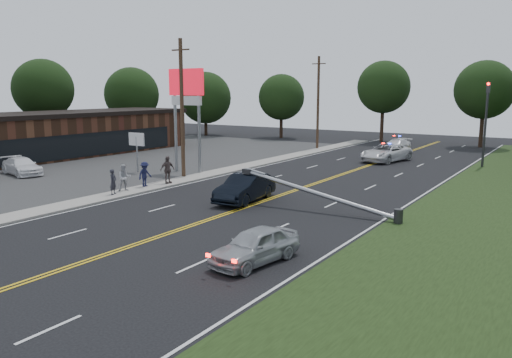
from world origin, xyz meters
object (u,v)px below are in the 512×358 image
Objects in this scene: parked_car at (22,166)px; emergency_a at (386,153)px; pylon_sign at (186,95)px; traffic_signal at (486,117)px; utility_pole_far at (318,103)px; waiting_sedan at (255,246)px; fallen_streetlight at (325,196)px; emergency_b at (396,145)px; small_sign at (137,143)px; bystander_d at (167,170)px; crashed_sedan at (245,188)px; bystander_a at (113,182)px; utility_pole_mid at (182,108)px; bystander_c at (145,174)px; bystander_b at (124,178)px.

emergency_a reaches higher than parked_car.
pylon_sign reaches higher than emergency_a.
utility_pole_far is at bearing 167.11° from traffic_signal.
waiting_sedan is 29.62m from emergency_a.
pylon_sign is 0.85× the size of fallen_streetlight.
traffic_signal is at bearing -27.95° from emergency_b.
emergency_a is (-3.80, 20.66, -0.13)m from fallen_streetlight.
utility_pole_far is 2.24× the size of emergency_b.
small_sign is 6.55m from bystander_d.
crashed_sedan reaches higher than parked_car.
small_sign is 28.72m from traffic_signal.
emergency_b is (-0.37, 28.83, -0.15)m from crashed_sedan.
parked_car is 2.92× the size of bystander_a.
utility_pole_mid is 1.00× the size of utility_pole_far.
parked_car is 2.76× the size of bystander_c.
traffic_signal is 3.78× the size of bystander_d.
small_sign is 0.44× the size of traffic_signal.
traffic_signal is at bearing -53.14° from bystander_a.
fallen_streetlight is 29.31m from emergency_b.
utility_pole_far is at bearing 16.09° from bystander_d.
utility_pole_far is 6.47× the size of bystander_a.
bystander_a reaches higher than emergency_a.
traffic_signal reaches higher than emergency_b.
small_sign is 23.16m from waiting_sedan.
bystander_b is at bearing -125.10° from traffic_signal.
waiting_sedan is at bearing -120.25° from bystander_c.
bystander_d is (0.47, 3.39, 0.09)m from bystander_b.
small_sign is at bearing 155.91° from waiting_sedan.
parked_car is (-24.65, -1.77, -0.26)m from fallen_streetlight.
utility_pole_far reaches higher than parked_car.
parked_car is (-11.26, -5.77, -4.43)m from utility_pole_mid.
emergency_a is at bearing -71.05° from emergency_b.
bystander_d is (-6.93, -27.55, 0.41)m from emergency_b.
utility_pole_far is at bearing 0.95° from bystander_c.
small_sign reaches higher than emergency_a.
crashed_sedan is 0.86× the size of emergency_a.
fallen_streetlight is 13.00m from bystander_a.
small_sign is 0.33× the size of fallen_streetlight.
pylon_sign is at bearing 157.78° from fallen_streetlight.
utility_pole_mid is 13.41m from parked_car.
pylon_sign is 5.45m from small_sign.
small_sign is at bearing -36.93° from parked_car.
bystander_b is (11.79, -0.37, 0.31)m from parked_car.
utility_pole_mid is 5.94× the size of bystander_b.
parked_car is at bearing 174.12° from waiting_sedan.
fallen_streetlight is 12.83m from bystander_c.
bystander_c is at bearing -127.08° from traffic_signal.
small_sign is at bearing 17.85° from bystander_a.
utility_pole_mid is at bearing -134.20° from traffic_signal.
crashed_sedan is (8.30, -4.04, -4.28)m from utility_pole_mid.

